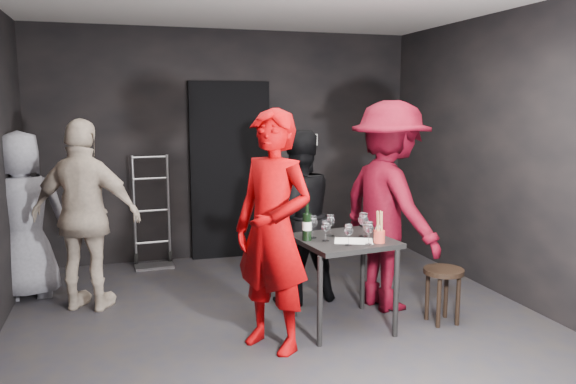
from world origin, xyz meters
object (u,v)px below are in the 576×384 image
object	(u,v)px
hand_truck	(153,246)
man_maroon	(390,181)
bystander_cream	(85,202)
bystander_grey	(23,210)
breadstick_cup	(380,227)
wine_bottle	(307,226)
tasting_table	(344,250)
woman_black	(296,211)
stool	(443,280)
server_red	(273,207)

from	to	relation	value
hand_truck	man_maroon	distance (m)	2.93
bystander_cream	bystander_grey	xyz separation A→B (m)	(-0.58, 0.48, -0.13)
bystander_grey	breadstick_cup	world-z (taller)	bystander_grey
hand_truck	man_maroon	bearing A→B (deg)	-47.94
breadstick_cup	wine_bottle	bearing A→B (deg)	155.58
wine_bottle	tasting_table	bearing A→B (deg)	-4.79
woman_black	bystander_grey	size ratio (longest dim) A/B	1.01
tasting_table	breadstick_cup	distance (m)	0.37
woman_black	wine_bottle	xyz separation A→B (m)	(-0.12, -0.67, 0.01)
wine_bottle	breadstick_cup	xyz separation A→B (m)	(0.52, -0.24, 0.01)
stool	breadstick_cup	distance (m)	0.80
stool	bystander_grey	world-z (taller)	bystander_grey
tasting_table	woman_black	world-z (taller)	woman_black
stool	bystander_cream	distance (m)	3.18
hand_truck	breadstick_cup	size ratio (longest dim) A/B	4.65
bystander_cream	wine_bottle	bearing A→B (deg)	174.22
tasting_table	man_maroon	size ratio (longest dim) A/B	0.32
stool	woman_black	distance (m)	1.43
man_maroon	breadstick_cup	size ratio (longest dim) A/B	8.51
stool	man_maroon	world-z (taller)	man_maroon
wine_bottle	breadstick_cup	distance (m)	0.58
server_red	breadstick_cup	distance (m)	0.90
man_maroon	bystander_grey	distance (m)	3.42
server_red	wine_bottle	distance (m)	0.49
stool	bystander_grey	distance (m)	3.88
server_red	woman_black	distance (m)	1.07
breadstick_cup	hand_truck	bearing A→B (deg)	123.19
hand_truck	bystander_grey	distance (m)	1.56
bystander_cream	breadstick_cup	size ratio (longest dim) A/B	7.18
woman_black	hand_truck	bearing A→B (deg)	-60.66
server_red	tasting_table	bearing A→B (deg)	71.48
stool	breadstick_cup	xyz separation A→B (m)	(-0.62, -0.04, 0.50)
bystander_cream	woman_black	bearing A→B (deg)	-165.79
hand_truck	bystander_cream	xyz separation A→B (m)	(-0.63, -1.23, 0.75)
server_red	bystander_cream	size ratio (longest dim) A/B	1.11
hand_truck	bystander_grey	xyz separation A→B (m)	(-1.21, -0.75, 0.62)
stool	bystander_cream	xyz separation A→B (m)	(-2.88, 1.21, 0.61)
tasting_table	server_red	distance (m)	0.82
tasting_table	woman_black	bearing A→B (deg)	104.92
server_red	man_maroon	size ratio (longest dim) A/B	0.94
man_maroon	bystander_cream	distance (m)	2.70
tasting_table	stool	distance (m)	0.90
man_maroon	bystander_cream	size ratio (longest dim) A/B	1.19
hand_truck	wine_bottle	world-z (taller)	hand_truck
stool	breadstick_cup	bearing A→B (deg)	-176.33
bystander_grey	wine_bottle	bearing A→B (deg)	144.64
hand_truck	breadstick_cup	distance (m)	3.04
bystander_grey	breadstick_cup	size ratio (longest dim) A/B	6.23
stool	server_red	distance (m)	1.66
man_maroon	breadstick_cup	xyz separation A→B (m)	(-0.35, -0.53, -0.29)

